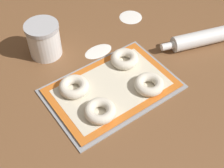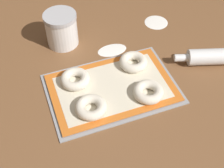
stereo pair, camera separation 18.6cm
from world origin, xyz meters
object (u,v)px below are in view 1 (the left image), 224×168
object	(u,v)px
bagel_back_right	(125,59)
rolling_pin	(211,36)
bagel_front_right	(149,84)
bagel_back_left	(74,87)
baking_tray	(112,88)
bagel_front_left	(100,111)
flour_canister	(44,40)

from	to	relation	value
bagel_back_right	rolling_pin	world-z (taller)	rolling_pin
bagel_back_right	bagel_front_right	bearing A→B (deg)	-93.10
bagel_back_left	baking_tray	bearing A→B (deg)	-30.25
rolling_pin	bagel_back_left	bearing A→B (deg)	170.99
baking_tray	bagel_back_right	world-z (taller)	bagel_back_right
bagel_front_left	bagel_back_left	size ratio (longest dim) A/B	1.00
bagel_front_right	rolling_pin	world-z (taller)	rolling_pin
bagel_front_left	bagel_back_left	xyz separation A→B (m)	(-0.01, 0.13, 0.00)
bagel_back_left	bagel_back_right	size ratio (longest dim) A/B	1.00
bagel_back_left	rolling_pin	distance (m)	0.57
bagel_back_left	rolling_pin	world-z (taller)	rolling_pin
bagel_front_left	bagel_back_right	size ratio (longest dim) A/B	1.00
baking_tray	bagel_back_right	bearing A→B (deg)	33.89
bagel_front_left	flour_canister	xyz separation A→B (m)	(0.00, 0.36, 0.04)
bagel_front_left	bagel_back_right	xyz separation A→B (m)	(0.20, 0.14, 0.00)
bagel_front_left	flour_canister	size ratio (longest dim) A/B	0.77
bagel_front_right	bagel_back_right	size ratio (longest dim) A/B	1.00
rolling_pin	flour_canister	bearing A→B (deg)	150.00
baking_tray	rolling_pin	distance (m)	0.46
baking_tray	rolling_pin	bearing A→B (deg)	-3.21
bagel_back_left	bagel_back_right	distance (m)	0.22
flour_canister	bagel_front_left	bearing A→B (deg)	-90.00
baking_tray	bagel_back_left	world-z (taller)	bagel_back_left
bagel_back_left	rolling_pin	bearing A→B (deg)	-9.01
bagel_back_left	bagel_back_right	world-z (taller)	same
flour_canister	bagel_front_right	bearing A→B (deg)	-61.94
baking_tray	bagel_front_right	bearing A→B (deg)	-36.53
baking_tray	bagel_back_left	bearing A→B (deg)	149.75
rolling_pin	baking_tray	bearing A→B (deg)	176.79
flour_canister	bagel_back_right	bearing A→B (deg)	-47.29
rolling_pin	bagel_front_left	bearing A→B (deg)	-175.48
bagel_back_left	bagel_front_left	bearing A→B (deg)	-83.88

